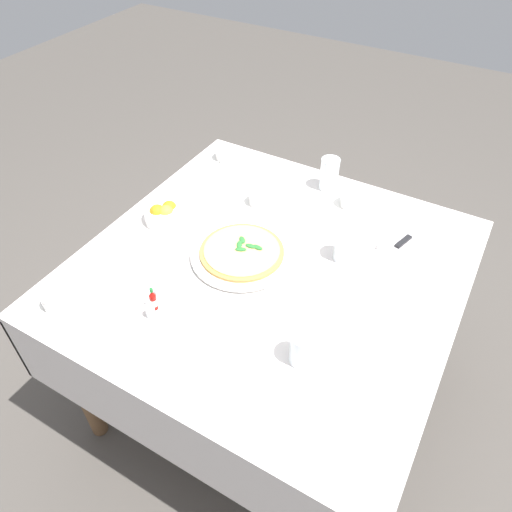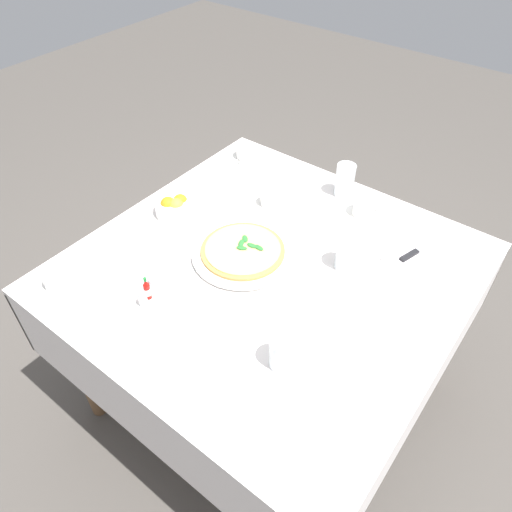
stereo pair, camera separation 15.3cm
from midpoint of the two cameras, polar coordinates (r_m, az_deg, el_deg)
ground_plane at (r=2.11m, az=3.36°, el=-15.69°), size 8.00×8.00×0.00m
dining_table at (r=1.62m, az=4.22°, el=-4.47°), size 1.16×1.16×0.73m
pizza_plate at (r=1.55m, az=1.25°, el=0.23°), size 0.33×0.33×0.02m
pizza at (r=1.54m, az=1.27°, el=0.61°), size 0.27×0.27×0.02m
coffee_cup_left_edge at (r=2.02m, az=0.97°, el=12.03°), size 0.13×0.13×0.06m
coffee_cup_far_left at (r=1.76m, az=15.10°, el=5.37°), size 0.13×0.13×0.07m
coffee_cup_back_corner at (r=1.54m, az=-19.87°, el=-2.88°), size 0.13×0.13×0.06m
coffee_cup_center_back at (r=1.76m, az=4.27°, el=6.61°), size 0.13×0.13×0.06m
water_glass_far_right at (r=1.84m, az=12.82°, el=8.42°), size 0.07×0.07×0.13m
water_glass_near_left at (r=1.26m, az=6.78°, el=-11.54°), size 0.07×0.07×0.10m
water_glass_right_edge at (r=1.54m, az=13.58°, el=-0.07°), size 0.07×0.07×0.11m
napkin_folded at (r=1.67m, az=21.17°, el=0.23°), size 0.24×0.17×0.02m
dinner_knife at (r=1.66m, az=21.34°, el=0.62°), size 0.19×0.07×0.01m
citrus_bowl at (r=1.73m, az=-6.98°, el=5.76°), size 0.15×0.15×0.06m
hot_sauce_bottle at (r=1.43m, az=-9.79°, el=-4.10°), size 0.02×0.02×0.08m
salt_shaker at (r=1.45m, az=-9.25°, el=-3.52°), size 0.03×0.03×0.06m
pepper_shaker at (r=1.42m, az=-10.26°, el=-5.18°), size 0.03×0.03×0.06m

